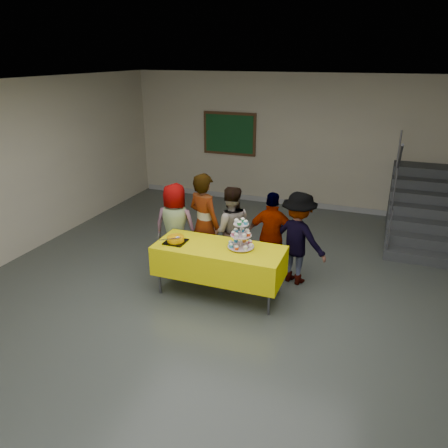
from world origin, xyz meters
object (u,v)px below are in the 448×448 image
object	(u,v)px
schoolchild_c	(230,230)
schoolchild_d	(272,236)
noticeboard	(229,134)
cupcake_stand	(241,237)
schoolchild_b	(204,224)
schoolchild_e	(298,238)
schoolchild_a	(175,227)
staircase	(423,211)
bake_table	(219,260)
bear_cake	(176,239)

from	to	relation	value
schoolchild_c	schoolchild_d	size ratio (longest dim) A/B	1.02
noticeboard	cupcake_stand	bearing A→B (deg)	-67.96
schoolchild_b	schoolchild_e	xyz separation A→B (m)	(1.47, 0.19, -0.10)
schoolchild_c	schoolchild_e	world-z (taller)	schoolchild_e
schoolchild_d	schoolchild_a	bearing A→B (deg)	3.45
schoolchild_c	schoolchild_e	xyz separation A→B (m)	(1.09, 0.03, 0.01)
schoolchild_b	staircase	bearing A→B (deg)	-115.70
cupcake_stand	schoolchild_a	xyz separation A→B (m)	(-1.30, 0.50, -0.22)
schoolchild_c	schoolchild_a	bearing A→B (deg)	-11.55
cupcake_stand	noticeboard	bearing A→B (deg)	112.04
cupcake_stand	bake_table	bearing A→B (deg)	-167.66
cupcake_stand	schoolchild_b	distance (m)	0.97
schoolchild_d	schoolchild_e	world-z (taller)	schoolchild_e
cupcake_stand	schoolchild_b	xyz separation A→B (m)	(-0.80, 0.54, -0.11)
bear_cake	staircase	distance (m)	5.13
cupcake_stand	schoolchild_d	size ratio (longest dim) A/B	0.31
schoolchild_b	schoolchild_c	world-z (taller)	schoolchild_b
schoolchild_c	bake_table	bearing A→B (deg)	73.57
bake_table	cupcake_stand	world-z (taller)	cupcake_stand
schoolchild_b	staircase	distance (m)	4.54
schoolchild_a	schoolchild_c	size ratio (longest dim) A/B	1.00
bake_table	schoolchild_c	distance (m)	0.79
cupcake_stand	schoolchild_e	distance (m)	1.02
schoolchild_c	staircase	bearing A→B (deg)	-161.22
cupcake_stand	bear_cake	size ratio (longest dim) A/B	1.24
bake_table	schoolchild_e	size ratio (longest dim) A/B	1.29
schoolchild_b	schoolchild_d	xyz separation A→B (m)	(1.07, 0.18, -0.12)
schoolchild_c	cupcake_stand	bearing A→B (deg)	96.22
bear_cake	staircase	xyz separation A→B (m)	(3.56, 3.68, -0.34)
bake_table	staircase	distance (m)	4.63
schoolchild_d	bake_table	bearing A→B (deg)	49.05
staircase	schoolchild_d	bearing A→B (deg)	-129.63
bake_table	schoolchild_d	world-z (taller)	schoolchild_d
bear_cake	schoolchild_e	bearing A→B (deg)	28.09
schoolchild_e	noticeboard	bearing A→B (deg)	-37.29
bake_table	schoolchild_e	xyz separation A→B (m)	(0.98, 0.80, 0.18)
schoolchild_c	schoolchild_d	world-z (taller)	schoolchild_c
schoolchild_a	staircase	distance (m)	4.94
bear_cake	schoolchild_a	bearing A→B (deg)	117.16
schoolchild_b	noticeboard	distance (m)	4.02
schoolchild_a	schoolchild_b	xyz separation A→B (m)	(0.50, 0.04, 0.11)
schoolchild_a	schoolchild_d	xyz separation A→B (m)	(1.57, 0.23, -0.02)
schoolchild_a	noticeboard	world-z (taller)	noticeboard
cupcake_stand	staircase	distance (m)	4.41
bake_table	cupcake_stand	xyz separation A→B (m)	(0.31, 0.07, 0.39)
bake_table	schoolchild_e	world-z (taller)	schoolchild_e
schoolchild_d	schoolchild_e	bearing A→B (deg)	175.89
bake_table	noticeboard	xyz separation A→B (m)	(-1.46, 4.44, 1.04)
bear_cake	schoolchild_b	bearing A→B (deg)	76.54
bear_cake	schoolchild_d	bearing A→B (deg)	35.12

